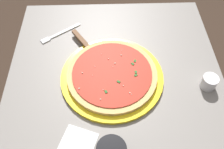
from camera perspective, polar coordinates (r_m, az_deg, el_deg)
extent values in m
cube|color=black|center=(1.46, -13.11, 1.47)|extent=(0.06, 0.06, 0.74)
cube|color=black|center=(1.47, 13.05, 2.13)|extent=(0.06, 0.06, 0.74)
cube|color=gray|center=(0.88, 0.91, -3.82)|extent=(0.96, 0.80, 0.03)
cylinder|color=yellow|center=(0.89, 0.00, -0.51)|extent=(0.38, 0.38, 0.01)
cylinder|color=#DBB26B|center=(0.88, 0.00, 0.04)|extent=(0.33, 0.33, 0.02)
cylinder|color=red|center=(0.87, 0.00, 0.43)|extent=(0.29, 0.29, 0.00)
sphere|color=#EFEACC|center=(0.93, 2.28, 5.69)|extent=(0.00, 0.00, 0.00)
sphere|color=#EFEACC|center=(0.92, 2.19, 4.59)|extent=(0.01, 0.01, 0.01)
sphere|color=#EFEACC|center=(0.80, -2.74, -5.90)|extent=(0.00, 0.00, 0.00)
sphere|color=#EFEACC|center=(0.88, 0.14, 1.90)|extent=(0.00, 0.00, 0.00)
sphere|color=#EFEACC|center=(0.82, 4.24, -4.37)|extent=(0.00, 0.00, 0.00)
sphere|color=#EFEACC|center=(0.82, -2.12, -3.58)|extent=(0.00, 0.00, 0.00)
sphere|color=#EFEACC|center=(0.83, -7.81, -3.32)|extent=(0.01, 0.01, 0.01)
sphere|color=#EFEACC|center=(0.86, -4.65, -0.21)|extent=(0.00, 0.00, 0.00)
sphere|color=#EFEACC|center=(0.89, 0.40, 2.65)|extent=(0.01, 0.01, 0.01)
sphere|color=#EFEACC|center=(0.90, -0.90, 3.78)|extent=(0.00, 0.00, 0.00)
sphere|color=#EFEACC|center=(0.82, 4.61, -4.69)|extent=(0.00, 0.00, 0.00)
sphere|color=#EFEACC|center=(0.88, -4.06, 1.92)|extent=(0.00, 0.00, 0.00)
sphere|color=#EFEACC|center=(0.87, -7.07, 0.40)|extent=(0.00, 0.00, 0.00)
sphere|color=#EFEACC|center=(0.92, -2.56, 4.88)|extent=(0.00, 0.00, 0.00)
sphere|color=#EFEACC|center=(0.83, 2.71, -2.69)|extent=(0.00, 0.00, 0.00)
cube|color=#23561E|center=(0.82, -1.44, -4.09)|extent=(0.01, 0.01, 0.00)
cube|color=#23561E|center=(0.87, 5.66, 0.58)|extent=(0.01, 0.01, 0.00)
cube|color=#23561E|center=(0.89, 4.91, 2.54)|extent=(0.01, 0.01, 0.00)
cube|color=#23561E|center=(0.84, 1.58, -1.70)|extent=(0.01, 0.01, 0.00)
cube|color=#23561E|center=(0.86, 5.67, -0.16)|extent=(0.01, 0.01, 0.00)
cube|color=#23561E|center=(0.90, 5.48, 3.24)|extent=(0.01, 0.01, 0.00)
cube|color=silver|center=(0.94, -3.70, 4.00)|extent=(0.11, 0.11, 0.00)
cube|color=brown|center=(1.00, -7.22, 8.12)|extent=(0.12, 0.09, 0.01)
cylinder|color=silver|center=(0.92, 22.01, -1.64)|extent=(0.06, 0.06, 0.05)
cube|color=white|center=(0.78, -8.32, -16.28)|extent=(0.14, 0.14, 0.00)
cube|color=silver|center=(1.07, -11.11, 10.07)|extent=(0.09, 0.13, 0.00)
cube|color=silver|center=(1.05, -15.51, 7.81)|extent=(0.04, 0.04, 0.00)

